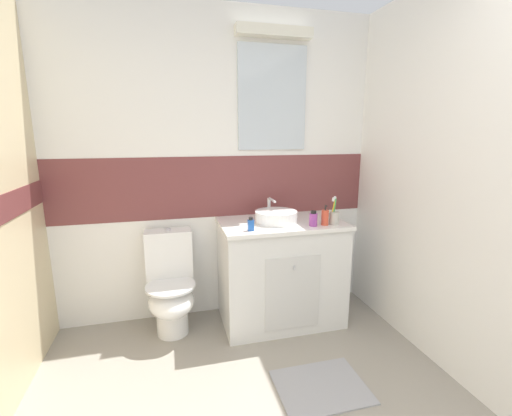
{
  "coord_description": "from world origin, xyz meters",
  "views": [
    {
      "loc": [
        -0.4,
        -0.4,
        1.53
      ],
      "look_at": [
        0.19,
        1.9,
        1.02
      ],
      "focal_mm": 24.18,
      "sensor_mm": 36.0,
      "label": 1
    }
  ],
  "objects_px": {
    "sink_basin": "(276,216)",
    "lotion_bottle_short": "(313,219)",
    "toothbrush_cup": "(334,217)",
    "toilet": "(171,287)",
    "soap_dispenser": "(325,217)",
    "perfume_flask_small": "(251,224)"
  },
  "relations": [
    {
      "from": "toilet",
      "to": "perfume_flask_small",
      "type": "height_order",
      "value": "perfume_flask_small"
    },
    {
      "from": "toothbrush_cup",
      "to": "perfume_flask_small",
      "type": "distance_m",
      "value": 0.66
    },
    {
      "from": "sink_basin",
      "to": "toothbrush_cup",
      "type": "distance_m",
      "value": 0.45
    },
    {
      "from": "soap_dispenser",
      "to": "toothbrush_cup",
      "type": "bearing_deg",
      "value": 0.07
    },
    {
      "from": "sink_basin",
      "to": "toothbrush_cup",
      "type": "bearing_deg",
      "value": -23.55
    },
    {
      "from": "toilet",
      "to": "soap_dispenser",
      "type": "bearing_deg",
      "value": -11.75
    },
    {
      "from": "sink_basin",
      "to": "perfume_flask_small",
      "type": "xyz_separation_m",
      "value": [
        -0.25,
        -0.19,
        -0.0
      ]
    },
    {
      "from": "toilet",
      "to": "toothbrush_cup",
      "type": "relative_size",
      "value": 3.73
    },
    {
      "from": "soap_dispenser",
      "to": "perfume_flask_small",
      "type": "distance_m",
      "value": 0.58
    },
    {
      "from": "toothbrush_cup",
      "to": "soap_dispenser",
      "type": "height_order",
      "value": "toothbrush_cup"
    },
    {
      "from": "toilet",
      "to": "lotion_bottle_short",
      "type": "relative_size",
      "value": 6.92
    },
    {
      "from": "sink_basin",
      "to": "lotion_bottle_short",
      "type": "xyz_separation_m",
      "value": [
        0.24,
        -0.18,
        0.01
      ]
    },
    {
      "from": "toothbrush_cup",
      "to": "lotion_bottle_short",
      "type": "xyz_separation_m",
      "value": [
        -0.17,
        -0.0,
        -0.0
      ]
    },
    {
      "from": "soap_dispenser",
      "to": "perfume_flask_small",
      "type": "relative_size",
      "value": 1.58
    },
    {
      "from": "toothbrush_cup",
      "to": "perfume_flask_small",
      "type": "height_order",
      "value": "toothbrush_cup"
    },
    {
      "from": "sink_basin",
      "to": "soap_dispenser",
      "type": "distance_m",
      "value": 0.38
    },
    {
      "from": "toothbrush_cup",
      "to": "lotion_bottle_short",
      "type": "distance_m",
      "value": 0.17
    },
    {
      "from": "soap_dispenser",
      "to": "lotion_bottle_short",
      "type": "bearing_deg",
      "value": -178.69
    },
    {
      "from": "toilet",
      "to": "sink_basin",
      "type": "bearing_deg",
      "value": -4.33
    },
    {
      "from": "perfume_flask_small",
      "to": "sink_basin",
      "type": "bearing_deg",
      "value": 37.34
    },
    {
      "from": "toilet",
      "to": "lotion_bottle_short",
      "type": "xyz_separation_m",
      "value": [
        1.06,
        -0.24,
        0.53
      ]
    },
    {
      "from": "toilet",
      "to": "lotion_bottle_short",
      "type": "height_order",
      "value": "lotion_bottle_short"
    }
  ]
}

